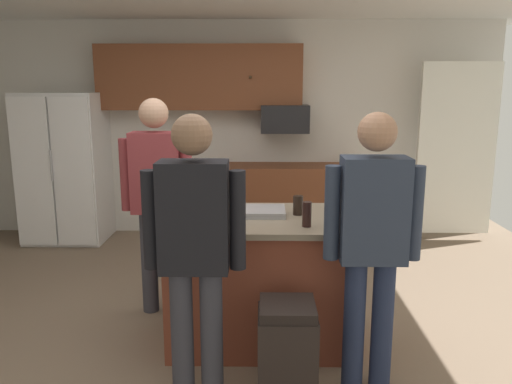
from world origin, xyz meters
The scene contains 17 objects.
floor centered at (0.00, 0.00, 0.00)m, with size 7.04×7.04×0.00m, color #7F6B56.
back_wall centered at (0.00, 2.80, 1.30)m, with size 6.40×0.10×2.60m, color silver.
french_door_window_panel centered at (2.60, 2.40, 1.10)m, with size 0.90×0.06×2.00m, color white.
cabinet_run_upper centered at (-0.40, 2.60, 1.93)m, with size 2.40×0.38×0.75m.
cabinet_run_lower centered at (0.60, 2.48, 0.45)m, with size 1.80×0.63×0.90m.
refrigerator centered at (-2.00, 2.38, 0.88)m, with size 0.91×0.76×1.75m.
microwave_over_range centered at (0.60, 2.50, 1.45)m, with size 0.56×0.40×0.32m, color black.
kitchen_island centered at (0.30, -0.10, 0.47)m, with size 1.34×0.87×0.94m.
person_guest_left centered at (-0.03, -0.84, 0.98)m, with size 0.57×0.22×1.69m.
person_guest_right centered at (-0.49, 0.39, 1.01)m, with size 0.57×0.23×1.74m.
person_elder_center centered at (0.99, -0.67, 0.98)m, with size 0.57×0.22×1.69m.
glass_stout_tall centered at (0.63, -0.35, 1.02)m, with size 0.06×0.06×0.16m.
glass_pilsner centered at (0.60, -0.04, 1.00)m, with size 0.07×0.07×0.14m.
mug_blue_stoneware centered at (0.14, 0.18, 0.99)m, with size 0.12×0.08×0.11m.
glass_dark_ale centered at (-0.17, 0.00, 1.02)m, with size 0.07×0.07×0.16m.
serving_tray centered at (0.28, -0.03, 0.96)m, with size 0.44×0.30×0.04m.
trash_bin centered at (0.49, -0.81, 0.30)m, with size 0.34×0.34×0.61m.
Camera 1 is at (0.35, -3.54, 1.83)m, focal length 35.71 mm.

